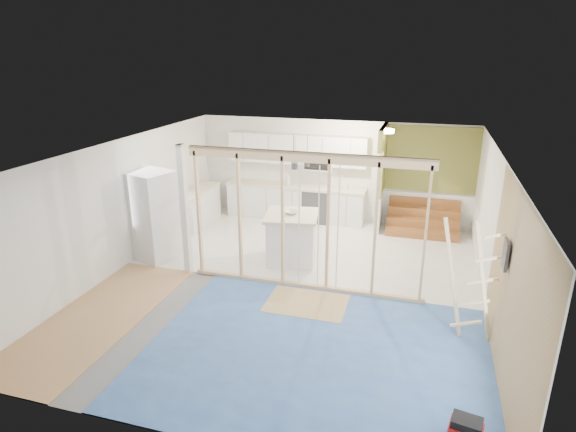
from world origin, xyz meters
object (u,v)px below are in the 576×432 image
(fridge, at_px, (154,216))
(island, at_px, (292,238))
(toolbox, at_px, (466,432))
(ladder, at_px, (472,281))

(fridge, distance_m, island, 2.93)
(fridge, relative_size, island, 1.54)
(toolbox, xyz_separation_m, ladder, (0.11, 2.24, 0.83))
(ladder, bearing_deg, fridge, 157.00)
(fridge, bearing_deg, ladder, 5.84)
(fridge, bearing_deg, toolbox, -12.30)
(island, xyz_separation_m, ladder, (3.37, -2.05, 0.48))
(island, height_order, toolbox, island)
(fridge, relative_size, ladder, 0.98)
(ladder, bearing_deg, toolbox, -103.02)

